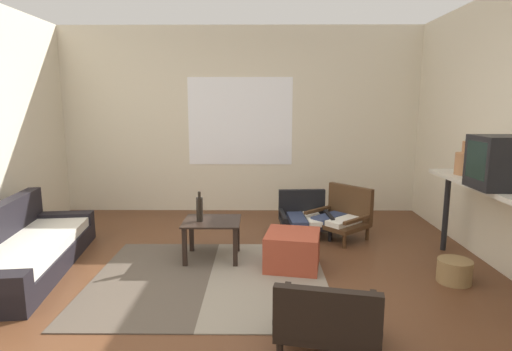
# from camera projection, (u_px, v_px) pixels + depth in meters

# --- Properties ---
(ground_plane) EXTENTS (7.80, 7.80, 0.00)m
(ground_plane) POSITION_uv_depth(u_px,v_px,m) (224.00, 306.00, 3.30)
(ground_plane) COLOR #56331E
(far_wall_with_window) EXTENTS (5.60, 0.13, 2.70)m
(far_wall_with_window) POSITION_uv_depth(u_px,v_px,m) (240.00, 121.00, 6.08)
(far_wall_with_window) COLOR beige
(far_wall_with_window) RESTS_ON ground
(area_rug) EXTENTS (2.15, 1.86, 0.01)m
(area_rug) POSITION_uv_depth(u_px,v_px,m) (209.00, 279.00, 3.80)
(area_rug) COLOR #4C4238
(area_rug) RESTS_ON ground
(couch) EXTENTS (0.97, 2.04, 0.63)m
(couch) POSITION_uv_depth(u_px,v_px,m) (23.00, 251.00, 3.96)
(couch) COLOR black
(couch) RESTS_ON ground
(coffee_table) EXTENTS (0.58, 0.50, 0.42)m
(coffee_table) POSITION_uv_depth(u_px,v_px,m) (212.00, 228.00, 4.25)
(coffee_table) COLOR black
(coffee_table) RESTS_ON ground
(armchair_by_window) EXTENTS (0.63, 0.62, 0.52)m
(armchair_by_window) POSITION_uv_depth(u_px,v_px,m) (304.00, 215.00, 5.11)
(armchair_by_window) COLOR black
(armchair_by_window) RESTS_ON ground
(armchair_striped_foreground) EXTENTS (0.74, 0.68, 0.53)m
(armchair_striped_foreground) POSITION_uv_depth(u_px,v_px,m) (328.00, 318.00, 2.62)
(armchair_striped_foreground) COLOR black
(armchair_striped_foreground) RESTS_ON ground
(armchair_corner) EXTENTS (0.81, 0.82, 0.61)m
(armchair_corner) POSITION_uv_depth(u_px,v_px,m) (342.00, 214.00, 4.97)
(armchair_corner) COLOR #472D19
(armchair_corner) RESTS_ON ground
(ottoman_orange) EXTENTS (0.60, 0.60, 0.36)m
(ottoman_orange) POSITION_uv_depth(u_px,v_px,m) (292.00, 250.00, 4.04)
(ottoman_orange) COLOR #993D28
(ottoman_orange) RESTS_ON ground
(console_shelf) EXTENTS (0.39, 1.82, 0.90)m
(console_shelf) POSITION_uv_depth(u_px,v_px,m) (493.00, 196.00, 3.59)
(console_shelf) COLOR beige
(console_shelf) RESTS_ON ground
(crt_television) EXTENTS (0.54, 0.39, 0.44)m
(crt_television) POSITION_uv_depth(u_px,v_px,m) (508.00, 163.00, 3.37)
(crt_television) COLOR black
(crt_television) RESTS_ON console_shelf
(clay_vase) EXTENTS (0.19, 0.19, 0.33)m
(clay_vase) POSITION_uv_depth(u_px,v_px,m) (465.00, 162.00, 4.07)
(clay_vase) COLOR #A87047
(clay_vase) RESTS_ON console_shelf
(glass_bottle) EXTENTS (0.07, 0.07, 0.31)m
(glass_bottle) POSITION_uv_depth(u_px,v_px,m) (200.00, 209.00, 4.18)
(glass_bottle) COLOR black
(glass_bottle) RESTS_ON coffee_table
(wicker_basket) EXTENTS (0.30, 0.30, 0.21)m
(wicker_basket) POSITION_uv_depth(u_px,v_px,m) (454.00, 271.00, 3.72)
(wicker_basket) COLOR olive
(wicker_basket) RESTS_ON ground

